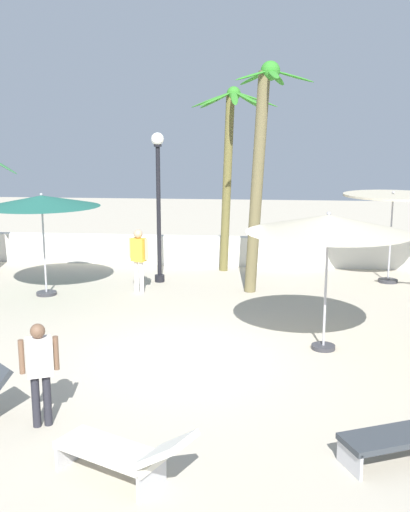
% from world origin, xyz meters
% --- Properties ---
extents(ground_plane, '(56.00, 56.00, 0.00)m').
position_xyz_m(ground_plane, '(0.00, 0.00, 0.00)').
color(ground_plane, '#B2A893').
extents(boundary_wall, '(25.20, 0.30, 0.95)m').
position_xyz_m(boundary_wall, '(0.00, 8.28, 0.47)').
color(boundary_wall, silver).
rests_on(boundary_wall, ground_plane).
extents(patio_umbrella_1, '(2.76, 2.76, 2.62)m').
position_xyz_m(patio_umbrella_1, '(4.94, 6.49, 2.37)').
color(patio_umbrella_1, '#333338').
rests_on(patio_umbrella_1, ground_plane).
extents(patio_umbrella_2, '(3.00, 3.00, 2.70)m').
position_xyz_m(patio_umbrella_2, '(-4.35, 4.19, 2.47)').
color(patio_umbrella_2, '#333338').
rests_on(patio_umbrella_2, ground_plane).
extents(patio_umbrella_3, '(3.16, 3.16, 2.75)m').
position_xyz_m(patio_umbrella_3, '(2.58, 0.75, 2.51)').
color(patio_umbrella_3, '#333338').
rests_on(patio_umbrella_3, ground_plane).
extents(palm_tree_0, '(2.04, 2.21, 6.00)m').
position_xyz_m(palm_tree_0, '(1.23, 5.06, 3.60)').
color(palm_tree_0, brown).
rests_on(palm_tree_0, ground_plane).
extents(palm_tree_3, '(2.62, 2.63, 5.56)m').
position_xyz_m(palm_tree_3, '(0.28, 7.54, 3.60)').
color(palm_tree_3, brown).
rests_on(palm_tree_3, ground_plane).
extents(lamp_post_1, '(0.36, 0.36, 4.23)m').
position_xyz_m(lamp_post_1, '(-1.61, 5.91, 2.54)').
color(lamp_post_1, black).
rests_on(lamp_post_1, ground_plane).
extents(lounge_chair_1, '(1.92, 1.32, 0.83)m').
position_xyz_m(lounge_chair_1, '(-0.30, -4.22, 0.40)').
color(lounge_chair_1, '#B7B7BC').
rests_on(lounge_chair_1, ground_plane).
extents(guest_0, '(0.52, 0.37, 1.56)m').
position_xyz_m(guest_0, '(-1.83, -2.91, 0.94)').
color(guest_0, '#26262D').
rests_on(guest_0, ground_plane).
extents(guest_1, '(0.53, 0.35, 1.72)m').
position_xyz_m(guest_1, '(-1.94, 4.64, 1.05)').
color(guest_1, silver).
rests_on(guest_1, ground_plane).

